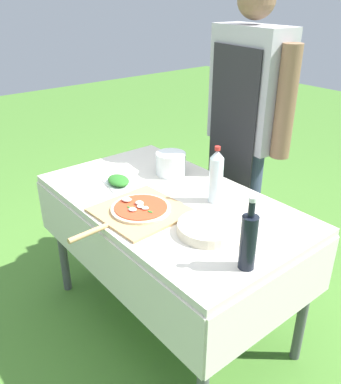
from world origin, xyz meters
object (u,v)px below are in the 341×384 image
at_px(oil_bottle, 248,241).
at_px(water_bottle, 216,176).
at_px(prep_table, 169,216).
at_px(pizza_on_peel, 139,210).
at_px(person_cook, 246,117).
at_px(plate_stack, 209,228).
at_px(mixing_tub, 171,164).
at_px(herb_container, 118,181).

height_order(oil_bottle, water_bottle, oil_bottle).
relative_size(prep_table, pizza_on_peel, 2.39).
distance_m(person_cook, plate_stack, 0.89).
bearing_deg(person_cook, mixing_tub, 85.26).
bearing_deg(mixing_tub, oil_bottle, -21.03).
distance_m(person_cook, water_bottle, 0.59).
distance_m(herb_container, plate_stack, 0.62).
bearing_deg(oil_bottle, herb_container, 178.73).
bearing_deg(water_bottle, herb_container, -149.85).
xyz_separation_m(pizza_on_peel, water_bottle, (0.13, 0.35, 0.12)).
xyz_separation_m(oil_bottle, plate_stack, (-0.26, 0.06, -0.09)).
relative_size(mixing_tub, plate_stack, 0.60).
bearing_deg(water_bottle, prep_table, -134.42).
bearing_deg(mixing_tub, herb_container, -102.58).
height_order(person_cook, plate_stack, person_cook).
xyz_separation_m(pizza_on_peel, mixing_tub, (-0.24, 0.38, 0.05)).
bearing_deg(herb_container, person_cook, 78.22).
relative_size(prep_table, herb_container, 7.02).
distance_m(prep_table, mixing_tub, 0.33).
xyz_separation_m(oil_bottle, mixing_tub, (-0.81, 0.31, -0.05)).
bearing_deg(plate_stack, water_bottle, 130.05).
relative_size(oil_bottle, herb_container, 1.49).
height_order(prep_table, mixing_tub, mixing_tub).
distance_m(oil_bottle, herb_container, 0.88).
relative_size(water_bottle, plate_stack, 1.03).
bearing_deg(prep_table, pizza_on_peel, -83.96).
bearing_deg(person_cook, plate_stack, 129.00).
height_order(person_cook, herb_container, person_cook).
distance_m(prep_table, oil_bottle, 0.63).
xyz_separation_m(prep_table, oil_bottle, (0.59, -0.12, 0.21)).
height_order(pizza_on_peel, herb_container, pizza_on_peel).
bearing_deg(water_bottle, mixing_tub, 174.37).
xyz_separation_m(person_cook, oil_bottle, (0.72, -0.79, -0.14)).
xyz_separation_m(prep_table, mixing_tub, (-0.22, 0.19, 0.15)).
height_order(water_bottle, herb_container, water_bottle).
relative_size(oil_bottle, plate_stack, 1.07).
xyz_separation_m(person_cook, herb_container, (-0.16, -0.77, -0.23)).
relative_size(oil_bottle, mixing_tub, 1.77).
height_order(oil_bottle, herb_container, oil_bottle).
xyz_separation_m(prep_table, water_bottle, (0.15, 0.15, 0.22)).
height_order(prep_table, water_bottle, water_bottle).
height_order(water_bottle, plate_stack, water_bottle).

